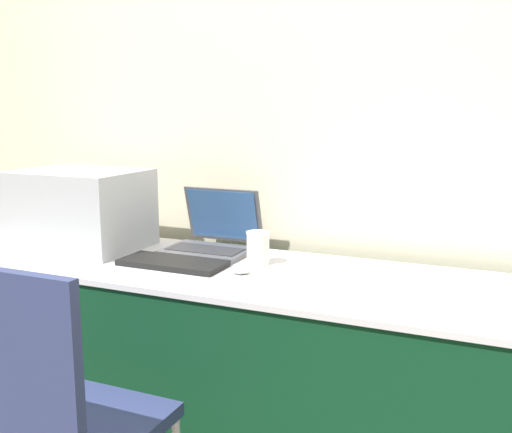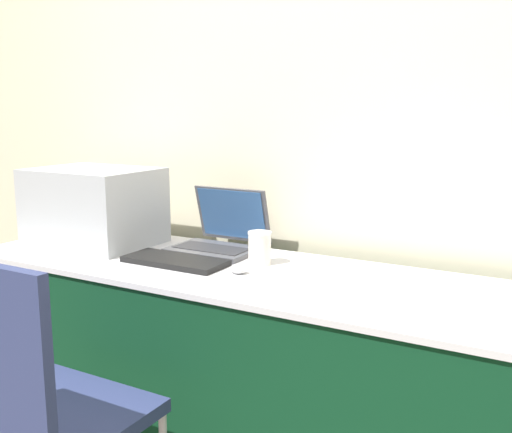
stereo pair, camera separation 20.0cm
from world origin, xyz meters
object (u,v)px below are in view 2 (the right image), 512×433
Objects in this scene: printer at (94,203)px; external_keyboard at (175,261)px; laptop_left at (220,236)px; mouse at (239,269)px; chair at (25,400)px; coffee_cup at (260,248)px.

external_keyboard is at bearing -11.76° from printer.
laptop_left is at bearing 17.27° from printer.
chair is (-0.24, -0.68, -0.22)m from mouse.
printer is 0.54m from laptop_left.
external_keyboard is 3.22× the size of coffee_cup.
external_keyboard is at bearing -95.19° from laptop_left.
mouse reaches higher than external_keyboard.
printer is at bearing 168.24° from external_keyboard.
laptop_left is 0.96m from chair.
chair is (-0.01, -0.93, -0.26)m from laptop_left.
laptop_left reaches higher than chair.
coffee_cup is (0.26, 0.14, 0.05)m from external_keyboard.
chair is at bearing -109.62° from mouse.
printer is 0.51m from external_keyboard.
printer is at bearing 122.64° from chair.
laptop_left is at bearing 133.12° from mouse.
external_keyboard is 0.26m from mouse.
coffee_cup is 0.12× the size of chair.
mouse is (0.73, -0.10, -0.15)m from printer.
chair is at bearing -90.36° from laptop_left.
chair is (-0.24, -0.81, -0.27)m from coffee_cup.
laptop_left is at bearing 89.64° from chair.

